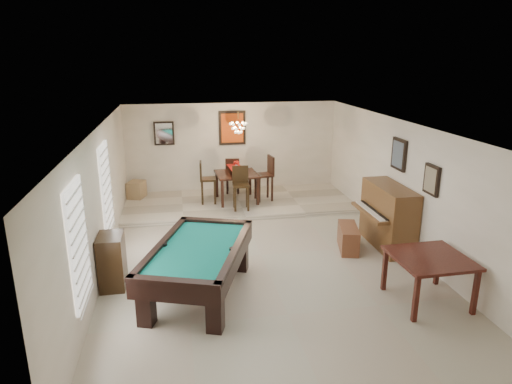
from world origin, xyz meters
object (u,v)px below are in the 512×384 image
object	(u,v)px
flower_vase	(236,165)
chandelier	(238,124)
upright_piano	(381,217)
dining_chair_west	(208,182)
dining_chair_north	(233,175)
dining_chair_south	(241,189)
dining_chair_east	(264,178)
piano_bench	(348,238)
square_table	(428,279)
corner_bench	(137,190)
apothecary_chest	(112,261)
pool_table	(199,271)
dining_table	(237,185)

from	to	relation	value
flower_vase	chandelier	size ratio (longest dim) A/B	0.36
upright_piano	dining_chair_west	size ratio (longest dim) A/B	1.42
dining_chair_north	dining_chair_west	size ratio (longest dim) A/B	0.92
chandelier	dining_chair_south	bearing A→B (deg)	-93.24
dining_chair_north	dining_chair_east	bearing A→B (deg)	139.24
piano_bench	dining_chair_west	xyz separation A→B (m)	(-2.63, 3.27, 0.43)
square_table	corner_bench	bearing A→B (deg)	128.70
dining_chair_east	apothecary_chest	bearing A→B (deg)	-48.28
pool_table	square_table	bearing A→B (deg)	5.47
upright_piano	flower_vase	world-z (taller)	upright_piano
square_table	dining_chair_south	xyz separation A→B (m)	(-2.36, 4.79, 0.27)
flower_vase	dining_chair_east	size ratio (longest dim) A/B	0.18
square_table	dining_chair_east	world-z (taller)	dining_chair_east
square_table	dining_chair_east	size ratio (longest dim) A/B	0.96
apothecary_chest	dining_chair_east	world-z (taller)	dining_chair_east
dining_chair_east	dining_chair_west	bearing A→B (deg)	-98.55
dining_chair_north	apothecary_chest	bearing A→B (deg)	68.90
flower_vase	chandelier	bearing A→B (deg)	-53.50
dining_chair_north	dining_chair_east	size ratio (longest dim) A/B	0.85
pool_table	corner_bench	world-z (taller)	pool_table
corner_bench	chandelier	distance (m)	3.40
dining_chair_west	corner_bench	size ratio (longest dim) A/B	2.23
dining_chair_west	chandelier	world-z (taller)	chandelier
apothecary_chest	dining_chair_west	xyz separation A→B (m)	(1.97, 4.06, 0.20)
square_table	chandelier	distance (m)	6.19
chandelier	dining_chair_west	bearing A→B (deg)	177.31
dining_table	dining_chair_west	size ratio (longest dim) A/B	0.96
dining_table	upright_piano	bearing A→B (deg)	-51.48
piano_bench	chandelier	xyz separation A→B (m)	(-1.82, 3.23, 1.95)
piano_bench	dining_chair_north	size ratio (longest dim) A/B	0.88
piano_bench	dining_table	bearing A→B (deg)	119.60
upright_piano	piano_bench	distance (m)	0.82
pool_table	dining_chair_south	bearing A→B (deg)	91.01
chandelier	apothecary_chest	bearing A→B (deg)	-124.55
pool_table	dining_table	xyz separation A→B (m)	(1.27, 4.63, 0.14)
dining_table	flower_vase	bearing A→B (deg)	180.00
upright_piano	dining_chair_west	world-z (taller)	upright_piano
dining_chair_north	corner_bench	world-z (taller)	dining_chair_north
chandelier	flower_vase	bearing A→B (deg)	126.50
piano_bench	dining_chair_south	distance (m)	3.21
dining_chair_north	chandelier	size ratio (longest dim) A/B	1.70
square_table	dining_chair_north	size ratio (longest dim) A/B	1.13
dining_chair_south	dining_table	bearing A→B (deg)	93.94
apothecary_chest	dining_table	world-z (taller)	dining_table
chandelier	square_table	bearing A→B (deg)	-66.91
dining_chair_east	piano_bench	bearing A→B (deg)	11.63
upright_piano	dining_chair_north	world-z (taller)	upright_piano
square_table	corner_bench	xyz separation A→B (m)	(-5.04, 6.29, -0.05)
flower_vase	dining_chair_north	size ratio (longest dim) A/B	0.21
piano_bench	apothecary_chest	distance (m)	4.67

